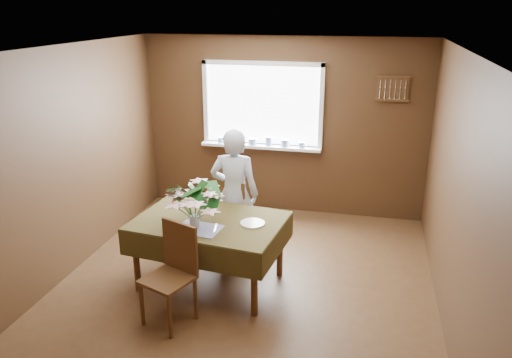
% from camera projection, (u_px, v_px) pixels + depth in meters
% --- Properties ---
extents(floor, '(4.50, 4.50, 0.00)m').
position_uv_depth(floor, '(245.00, 287.00, 5.40)').
color(floor, '#472D18').
rests_on(floor, ground).
extents(ceiling, '(4.50, 4.50, 0.00)m').
position_uv_depth(ceiling, '(242.00, 49.00, 4.57)').
color(ceiling, white).
rests_on(ceiling, wall_back).
extents(wall_back, '(4.00, 0.00, 4.00)m').
position_uv_depth(wall_back, '(283.00, 127.00, 7.05)').
color(wall_back, brown).
rests_on(wall_back, floor).
extents(wall_front, '(4.00, 0.00, 4.00)m').
position_uv_depth(wall_front, '(148.00, 301.00, 2.91)').
color(wall_front, brown).
rests_on(wall_front, floor).
extents(wall_left, '(0.00, 4.50, 4.50)m').
position_uv_depth(wall_left, '(65.00, 164.00, 5.41)').
color(wall_left, brown).
rests_on(wall_left, floor).
extents(wall_right, '(0.00, 4.50, 4.50)m').
position_uv_depth(wall_right, '(455.00, 194.00, 4.56)').
color(wall_right, brown).
rests_on(wall_right, floor).
extents(window_assembly, '(1.72, 0.20, 1.22)m').
position_uv_depth(window_assembly, '(262.00, 120.00, 7.03)').
color(window_assembly, white).
rests_on(window_assembly, wall_back).
extents(spoon_rack, '(0.44, 0.05, 0.33)m').
position_uv_depth(spoon_rack, '(393.00, 89.00, 6.51)').
color(spoon_rack, '#54351B').
rests_on(spoon_rack, wall_back).
extents(dining_table, '(1.66, 1.23, 0.76)m').
position_uv_depth(dining_table, '(209.00, 228.00, 5.27)').
color(dining_table, '#54351B').
rests_on(dining_table, floor).
extents(chair_far, '(0.54, 0.54, 0.94)m').
position_uv_depth(chair_far, '(238.00, 211.00, 6.06)').
color(chair_far, '#54351B').
rests_on(chair_far, floor).
extents(chair_near, '(0.54, 0.54, 0.97)m').
position_uv_depth(chair_near, '(173.00, 269.00, 4.70)').
color(chair_near, '#54351B').
rests_on(chair_near, floor).
extents(seated_woman, '(0.59, 0.40, 1.57)m').
position_uv_depth(seated_woman, '(235.00, 194.00, 5.86)').
color(seated_woman, white).
rests_on(seated_woman, floor).
extents(flower_bouquet, '(0.52, 0.52, 0.45)m').
position_uv_depth(flower_bouquet, '(194.00, 200.00, 4.98)').
color(flower_bouquet, white).
rests_on(flower_bouquet, dining_table).
extents(side_plate, '(0.27, 0.27, 0.01)m').
position_uv_depth(side_plate, '(253.00, 223.00, 5.14)').
color(side_plate, white).
rests_on(side_plate, dining_table).
extents(table_knife, '(0.05, 0.20, 0.00)m').
position_uv_depth(table_knife, '(216.00, 228.00, 5.03)').
color(table_knife, silver).
rests_on(table_knife, dining_table).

